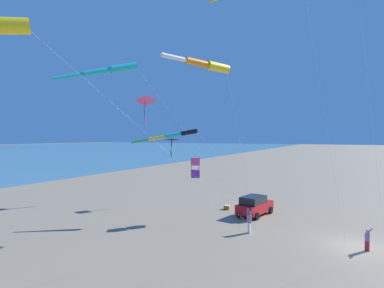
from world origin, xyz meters
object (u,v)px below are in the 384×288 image
Objects in this scene: kite_windsock_red_high_left at (174,135)px; kite_box_magenta_far_left at (195,168)px; kite_windsock_purple_drifting at (207,65)px; person_adult_flyer at (249,220)px; kite_windsock_green_low_center at (110,70)px; person_child_green_jacket at (367,238)px; parked_car at (254,205)px; cooler_box at (227,207)px; kite_delta_striped_overhead at (145,101)px; kite_delta_black_fish_shape at (172,140)px.

kite_box_magenta_far_left is (-2.36, 0.33, -2.95)m from kite_windsock_red_high_left.
person_adult_flyer is at bearing 156.21° from kite_windsock_purple_drifting.
kite_windsock_red_high_left is 8.27m from kite_windsock_green_low_center.
person_adult_flyer reaches higher than person_child_green_jacket.
person_adult_flyer is at bearing 101.72° from parked_car.
person_adult_flyer is (-4.28, 6.49, 0.79)m from cooler_box.
kite_delta_striped_overhead is at bearing -19.99° from person_child_green_jacket.
kite_windsock_purple_drifting reaches higher than parked_car.
kite_windsock_purple_drifting is at bearing 143.44° from kite_delta_black_fish_shape.
cooler_box is at bearing -104.73° from kite_box_magenta_far_left.
kite_windsock_red_high_left is 5.75m from kite_delta_black_fish_shape.
kite_windsock_green_low_center reaches higher than person_adult_flyer.
kite_box_magenta_far_left reaches higher than cooler_box.
kite_windsock_red_high_left reaches higher than cooler_box.
parked_car is 10.07m from kite_windsock_red_high_left.
kite_box_magenta_far_left is at bearing 137.23° from kite_delta_black_fish_shape.
person_child_green_jacket is at bearing 148.33° from parked_car.
kite_delta_striped_overhead reaches higher than kite_windsock_red_high_left.
kite_windsock_purple_drifting is 1.00× the size of kite_delta_striped_overhead.
kite_windsock_purple_drifting is at bearing 150.21° from kite_delta_striped_overhead.
kite_windsock_green_low_center reaches higher than person_child_green_jacket.
kite_windsock_purple_drifting is (3.38, 3.45, 12.86)m from parked_car.
kite_delta_striped_overhead is at bearing -66.26° from kite_windsock_green_low_center.
person_child_green_jacket is at bearing 172.00° from kite_windsock_red_high_left.
person_adult_flyer is at bearing 162.58° from kite_box_magenta_far_left.
kite_delta_striped_overhead reaches higher than kite_box_magenta_far_left.
kite_windsock_red_high_left is 1.49× the size of kite_delta_black_fish_shape.
kite_windsock_green_low_center is at bearing 47.93° from kite_box_magenta_far_left.
kite_windsock_red_high_left is 0.77× the size of kite_windsock_purple_drifting.
kite_windsock_green_low_center is (6.00, 5.76, -0.96)m from kite_windsock_purple_drifting.
person_child_green_jacket is 27.67m from kite_delta_striped_overhead.
kite_delta_striped_overhead is (11.41, -6.53, -1.95)m from kite_windsock_purple_drifting.
parked_car is at bearing -134.37° from kite_windsock_purple_drifting.
kite_delta_striped_overhead reaches higher than person_adult_flyer.
kite_delta_black_fish_shape is at bearing -42.77° from kite_box_magenta_far_left.
kite_windsock_red_high_left is at bearing -7.99° from kite_box_magenta_far_left.
person_adult_flyer reaches higher than cooler_box.
kite_windsock_red_high_left is 0.74× the size of kite_windsock_green_low_center.
kite_windsock_purple_drifting is at bearing -23.79° from person_adult_flyer.
kite_delta_striped_overhead is (8.01, -6.45, 4.26)m from kite_windsock_red_high_left.
kite_delta_striped_overhead reaches higher than person_child_green_jacket.
cooler_box is 0.04× the size of kite_delta_striped_overhead.
kite_box_magenta_far_left is at bearing 75.27° from cooler_box.
person_adult_flyer is 0.17× the size of kite_windsock_red_high_left.
cooler_box is at bearing -129.26° from kite_windsock_red_high_left.
parked_car is 0.32× the size of kite_delta_striped_overhead.
kite_delta_black_fish_shape reaches higher than parked_car.
kite_delta_black_fish_shape is 7.02m from kite_delta_striped_overhead.
parked_car is 18.63m from kite_delta_striped_overhead.
kite_delta_black_fish_shape reaches higher than person_adult_flyer.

